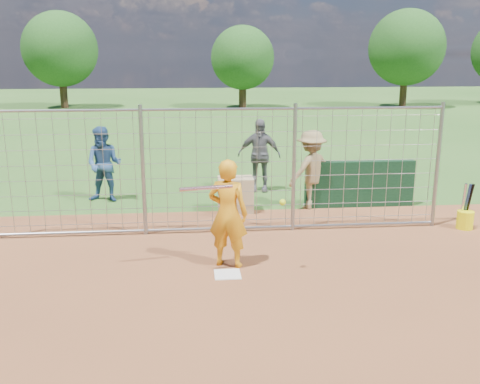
{
  "coord_description": "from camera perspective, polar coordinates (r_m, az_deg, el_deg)",
  "views": [
    {
      "loc": [
        -0.55,
        -8.37,
        3.53
      ],
      "look_at": [
        0.3,
        0.8,
        1.15
      ],
      "focal_mm": 40.0,
      "sensor_mm": 36.0,
      "label": 1
    }
  ],
  "objects": [
    {
      "name": "equipment_in_play",
      "position": [
        8.5,
        -1.63,
        0.07
      ],
      "size": [
        1.7,
        0.24,
        0.33
      ],
      "color": "silver",
      "rests_on": "ground"
    },
    {
      "name": "backstop_fence",
      "position": [
        10.63,
        -2.21,
        2.15
      ],
      "size": [
        9.08,
        0.08,
        2.6
      ],
      "color": "gray",
      "rests_on": "ground"
    },
    {
      "name": "equipment_bin",
      "position": [
        12.28,
        -0.48,
        -0.27
      ],
      "size": [
        0.81,
        0.56,
        0.8
      ],
      "primitive_type": "cube",
      "rotation": [
        0.0,
        0.0,
        -0.01
      ],
      "color": "tan",
      "rests_on": "ground"
    },
    {
      "name": "dugout_wall",
      "position": [
        12.95,
        12.62,
        0.84
      ],
      "size": [
        2.6,
        0.2,
        1.1
      ],
      "primitive_type": "cube",
      "color": "#11381E",
      "rests_on": "ground"
    },
    {
      "name": "bystander_c",
      "position": [
        12.56,
        7.59,
        2.38
      ],
      "size": [
        1.37,
        1.17,
        1.84
      ],
      "primitive_type": "imported",
      "rotation": [
        0.0,
        0.0,
        3.64
      ],
      "color": "olive",
      "rests_on": "ground"
    },
    {
      "name": "infield_dirt",
      "position": [
        6.44,
        0.49,
        -18.67
      ],
      "size": [
        18.0,
        18.0,
        0.0
      ],
      "primitive_type": "plane",
      "color": "brown",
      "rests_on": "ground"
    },
    {
      "name": "bucket_with_bats",
      "position": [
        12.04,
        22.89,
        -2.5
      ],
      "size": [
        0.34,
        0.35,
        0.97
      ],
      "color": "#FFF70D",
      "rests_on": "ground"
    },
    {
      "name": "bystander_b",
      "position": [
        14.05,
        2.05,
        3.95
      ],
      "size": [
        1.2,
        0.69,
        1.92
      ],
      "primitive_type": "imported",
      "rotation": [
        0.0,
        0.0,
        -0.21
      ],
      "color": "slate",
      "rests_on": "ground"
    },
    {
      "name": "tree_line",
      "position": [
        36.68,
        0.46,
        14.78
      ],
      "size": [
        44.66,
        6.72,
        6.48
      ],
      "color": "#3F2B19",
      "rests_on": "ground"
    },
    {
      "name": "batter",
      "position": [
        8.98,
        -1.29,
        -2.31
      ],
      "size": [
        0.79,
        0.66,
        1.87
      ],
      "primitive_type": "imported",
      "rotation": [
        0.0,
        0.0,
        2.78
      ],
      "color": "orange",
      "rests_on": "ground"
    },
    {
      "name": "home_plate",
      "position": [
        8.91,
        -1.34,
        -8.78
      ],
      "size": [
        0.43,
        0.43,
        0.02
      ],
      "primitive_type": "cube",
      "color": "silver",
      "rests_on": "ground"
    },
    {
      "name": "ground",
      "position": [
        9.1,
        -1.43,
        -8.34
      ],
      "size": [
        100.0,
        100.0,
        0.0
      ],
      "primitive_type": "plane",
      "color": "#2D591E",
      "rests_on": "ground"
    },
    {
      "name": "bystander_a",
      "position": [
        13.44,
        -14.29,
        2.87
      ],
      "size": [
        1.03,
        0.88,
        1.85
      ],
      "primitive_type": "imported",
      "rotation": [
        0.0,
        0.0,
        -0.22
      ],
      "color": "navy",
      "rests_on": "ground"
    }
  ]
}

